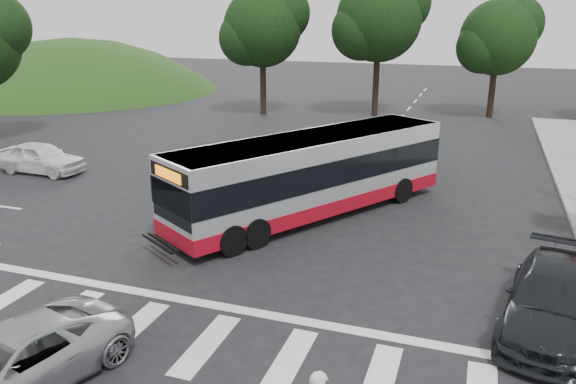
% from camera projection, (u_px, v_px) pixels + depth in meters
% --- Properties ---
extents(ground, '(140.00, 140.00, 0.00)m').
position_uv_depth(ground, '(280.00, 258.00, 17.33)').
color(ground, black).
rests_on(ground, ground).
extents(curb_east, '(0.30, 40.00, 0.15)m').
position_uv_depth(curb_east, '(569.00, 207.00, 21.70)').
color(curb_east, '#9E9991').
rests_on(curb_east, ground).
extents(hillside_nw, '(44.00, 44.00, 10.00)m').
position_uv_depth(hillside_nw, '(75.00, 91.00, 54.29)').
color(hillside_nw, '#214114').
rests_on(hillside_nw, ground).
extents(crosswalk_ladder, '(18.00, 2.60, 0.01)m').
position_uv_depth(crosswalk_ladder, '(206.00, 345.00, 12.83)').
color(crosswalk_ladder, silver).
rests_on(crosswalk_ladder, ground).
extents(tree_north_a, '(6.60, 6.15, 10.17)m').
position_uv_depth(tree_north_a, '(380.00, 17.00, 39.27)').
color(tree_north_a, black).
rests_on(tree_north_a, ground).
extents(tree_north_b, '(5.72, 5.33, 8.43)m').
position_uv_depth(tree_north_b, '(499.00, 36.00, 38.95)').
color(tree_north_b, black).
rests_on(tree_north_b, ground).
extents(tree_north_c, '(6.16, 5.74, 9.30)m').
position_uv_depth(tree_north_c, '(264.00, 26.00, 40.15)').
color(tree_north_c, black).
rests_on(tree_north_c, ground).
extents(transit_bus, '(8.20, 11.21, 3.00)m').
position_uv_depth(transit_bus, '(313.00, 176.00, 20.63)').
color(transit_bus, '#B1B4B6').
rests_on(transit_bus, ground).
extents(dark_sedan, '(2.96, 5.41, 1.49)m').
position_uv_depth(dark_sedan, '(554.00, 301.00, 13.28)').
color(dark_sedan, black).
rests_on(dark_sedan, ground).
extents(silver_suv_south, '(3.34, 5.19, 1.33)m').
position_uv_depth(silver_suv_south, '(12.00, 362.00, 11.08)').
color(silver_suv_south, '#A9ABAE').
rests_on(silver_suv_south, ground).
extents(west_car_white, '(4.31, 1.83, 1.45)m').
position_uv_depth(west_car_white, '(41.00, 158.00, 26.41)').
color(west_car_white, white).
rests_on(west_car_white, ground).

